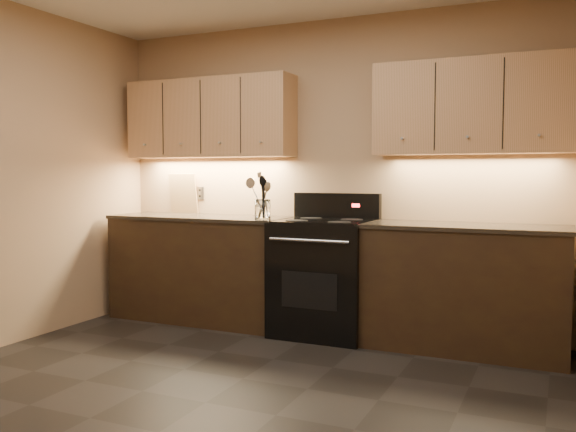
# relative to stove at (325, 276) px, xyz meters

# --- Properties ---
(floor) EXTENTS (4.00, 4.00, 0.00)m
(floor) POSITION_rel_stove_xyz_m (-0.08, -1.68, -0.48)
(floor) COLOR black
(floor) RESTS_ON ground
(wall_back) EXTENTS (4.00, 0.04, 2.60)m
(wall_back) POSITION_rel_stove_xyz_m (-0.08, 0.32, 0.82)
(wall_back) COLOR #A2845F
(wall_back) RESTS_ON ground
(counter_left) EXTENTS (1.62, 0.62, 0.93)m
(counter_left) POSITION_rel_stove_xyz_m (-1.18, 0.02, -0.01)
(counter_left) COLOR black
(counter_left) RESTS_ON ground
(counter_right) EXTENTS (1.46, 0.62, 0.93)m
(counter_right) POSITION_rel_stove_xyz_m (1.10, 0.02, -0.01)
(counter_right) COLOR black
(counter_right) RESTS_ON ground
(stove) EXTENTS (0.76, 0.68, 1.14)m
(stove) POSITION_rel_stove_xyz_m (0.00, 0.00, 0.00)
(stove) COLOR black
(stove) RESTS_ON ground
(upper_cab_left) EXTENTS (1.60, 0.30, 0.70)m
(upper_cab_left) POSITION_rel_stove_xyz_m (-1.18, 0.17, 1.32)
(upper_cab_left) COLOR tan
(upper_cab_left) RESTS_ON wall_back
(upper_cab_right) EXTENTS (1.44, 0.30, 0.70)m
(upper_cab_right) POSITION_rel_stove_xyz_m (1.10, 0.17, 1.32)
(upper_cab_right) COLOR tan
(upper_cab_right) RESTS_ON wall_back
(outlet_plate) EXTENTS (0.08, 0.01, 0.12)m
(outlet_plate) POSITION_rel_stove_xyz_m (-1.38, 0.31, 0.64)
(outlet_plate) COLOR #B2B5BA
(outlet_plate) RESTS_ON wall_back
(utensil_crock) EXTENTS (0.16, 0.16, 0.16)m
(utensil_crock) POSITION_rel_stove_xyz_m (-0.50, -0.12, 0.53)
(utensil_crock) COLOR white
(utensil_crock) RESTS_ON counter_left
(cutting_board) EXTENTS (0.30, 0.08, 0.38)m
(cutting_board) POSITION_rel_stove_xyz_m (-1.55, 0.28, 0.64)
(cutting_board) COLOR tan
(cutting_board) RESTS_ON counter_left
(wooden_spoon) EXTENTS (0.14, 0.08, 0.30)m
(wooden_spoon) POSITION_rel_stove_xyz_m (-0.53, -0.12, 0.61)
(wooden_spoon) COLOR tan
(wooden_spoon) RESTS_ON utensil_crock
(black_spoon) EXTENTS (0.10, 0.15, 0.35)m
(black_spoon) POSITION_rel_stove_xyz_m (-0.50, -0.12, 0.64)
(black_spoon) COLOR black
(black_spoon) RESTS_ON utensil_crock
(black_turner) EXTENTS (0.10, 0.13, 0.33)m
(black_turner) POSITION_rel_stove_xyz_m (-0.48, -0.14, 0.63)
(black_turner) COLOR black
(black_turner) RESTS_ON utensil_crock
(steel_spatula) EXTENTS (0.20, 0.14, 0.40)m
(steel_spatula) POSITION_rel_stove_xyz_m (-0.46, -0.12, 0.66)
(steel_spatula) COLOR silver
(steel_spatula) RESTS_ON utensil_crock
(steel_skimmer) EXTENTS (0.25, 0.11, 0.34)m
(steel_skimmer) POSITION_rel_stove_xyz_m (-0.47, -0.13, 0.64)
(steel_skimmer) COLOR silver
(steel_skimmer) RESTS_ON utensil_crock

